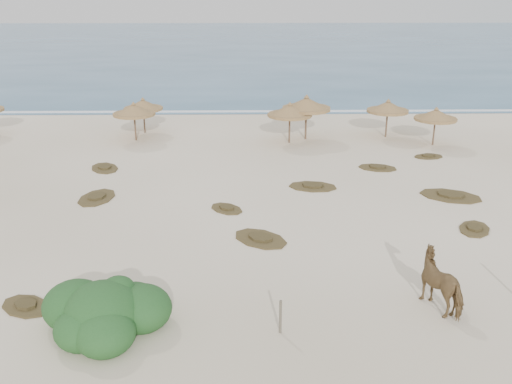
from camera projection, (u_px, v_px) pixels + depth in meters
ground at (257, 272)px, 19.84m from camera, size 160.00×160.00×0.00m
ocean at (248, 45)px, 90.14m from camera, size 200.00×100.00×0.01m
foam_line at (251, 112)px, 44.21m from camera, size 70.00×0.60×0.01m
palapa_1 at (143, 105)px, 37.40m from camera, size 2.58×2.58×2.40m
palapa_2 at (134, 110)px, 35.60m from camera, size 2.97×2.97×2.48m
palapa_3 at (306, 104)px, 35.78m from camera, size 3.45×3.45×2.88m
palapa_4 at (290, 111)px, 35.03m from camera, size 3.40×3.40×2.58m
palapa_5 at (388, 107)px, 36.36m from camera, size 3.32×3.32×2.51m
palapa_6 at (436, 115)px, 34.55m from camera, size 2.77×2.77×2.41m
horse at (444, 282)px, 17.43m from camera, size 1.74×2.26×1.74m
fence_post_near at (280, 317)px, 16.25m from camera, size 0.08×0.08×1.06m
bush at (104, 313)px, 16.39m from camera, size 3.80×3.35×1.70m
scrub_1 at (97, 197)px, 26.55m from camera, size 1.97×2.64×0.16m
scrub_2 at (227, 208)px, 25.26m from camera, size 1.96×1.98×0.16m
scrub_3 at (313, 186)px, 27.99m from camera, size 2.61×1.94×0.16m
scrub_4 at (474, 229)px, 23.20m from camera, size 1.90×2.18×0.16m
scrub_5 at (451, 196)px, 26.77m from camera, size 3.35×2.86×0.16m
scrub_6 at (105, 168)px, 30.74m from camera, size 2.16×2.49×0.16m
scrub_7 at (378, 167)px, 30.81m from camera, size 2.36×1.87×0.16m
scrub_9 at (260, 238)px, 22.32m from camera, size 2.80×2.74×0.16m
scrub_10 at (429, 156)px, 32.78m from camera, size 1.87×1.40×0.16m
scrub_11 at (26, 306)px, 17.69m from camera, size 2.13×1.96×0.16m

